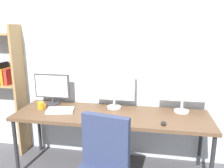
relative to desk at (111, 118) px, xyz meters
The scene contains 9 objects.
wall_back 0.74m from the desk, 90.00° to the left, with size 4.69×0.10×2.60m.
desk is the anchor object (origin of this frame).
monitor_left 0.89m from the desk, 165.56° to the left, with size 0.47×0.18×0.40m.
monitor_center 0.38m from the desk, 90.00° to the left, with size 0.51×0.18×0.48m.
monitor_right 0.92m from the desk, 14.45° to the left, with size 0.55×0.18×0.51m.
keyboard_main 0.24m from the desk, 90.00° to the right, with size 0.37×0.13×0.02m, color #38383D.
computer_mouse 0.64m from the desk, 19.64° to the right, with size 0.06×0.10×0.03m, color black.
laptop_closed 0.63m from the desk, behind, with size 0.32×0.22×0.02m, color silver.
coffee_mug 0.90m from the desk, behind, with size 0.11×0.08×0.09m.
Camera 1 is at (0.45, -1.91, 1.73)m, focal length 36.92 mm.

